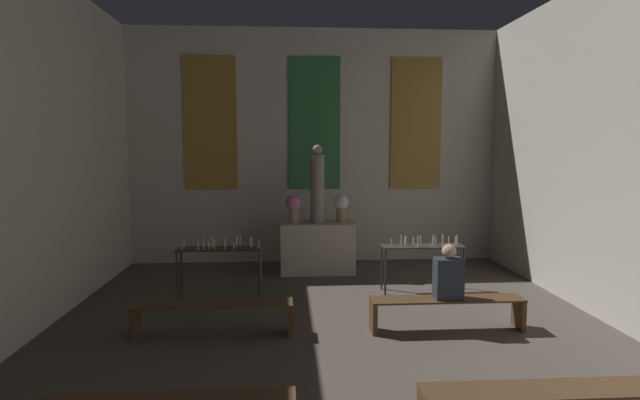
{
  "coord_description": "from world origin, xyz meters",
  "views": [
    {
      "loc": [
        -0.57,
        0.28,
        2.43
      ],
      "look_at": [
        0.0,
        8.95,
        1.49
      ],
      "focal_mm": 28.0,
      "sensor_mm": 36.0,
      "label": 1
    }
  ],
  "objects": [
    {
      "name": "flower_vase_right",
      "position": [
        0.46,
        9.75,
        1.29
      ],
      "size": [
        0.29,
        0.29,
        0.53
      ],
      "color": "#937A5B",
      "rests_on": "altar"
    },
    {
      "name": "candle_rack_right",
      "position": [
        1.68,
        8.34,
        0.68
      ],
      "size": [
        1.37,
        0.38,
        0.98
      ],
      "color": "#332D28",
      "rests_on": "ground_plane"
    },
    {
      "name": "pew_back_left",
      "position": [
        -1.53,
        6.56,
        0.32
      ],
      "size": [
        2.03,
        0.36,
        0.43
      ],
      "color": "#4C331E",
      "rests_on": "ground_plane"
    },
    {
      "name": "statue",
      "position": [
        0.0,
        9.75,
        1.67
      ],
      "size": [
        0.27,
        0.27,
        1.49
      ],
      "color": "gray",
      "rests_on": "altar"
    },
    {
      "name": "person_seated",
      "position": [
        1.54,
        6.56,
        0.75
      ],
      "size": [
        0.36,
        0.24,
        0.72
      ],
      "color": "#282D38",
      "rests_on": "pew_back_right"
    },
    {
      "name": "altar",
      "position": [
        0.0,
        9.75,
        0.49
      ],
      "size": [
        1.41,
        0.7,
        0.97
      ],
      "color": "#BCB29E",
      "rests_on": "ground_plane"
    },
    {
      "name": "pew_back_right",
      "position": [
        1.53,
        6.56,
        0.32
      ],
      "size": [
        2.03,
        0.36,
        0.43
      ],
      "color": "#4C331E",
      "rests_on": "ground_plane"
    },
    {
      "name": "flower_vase_left",
      "position": [
        -0.46,
        9.75,
        1.29
      ],
      "size": [
        0.29,
        0.29,
        0.53
      ],
      "color": "#937A5B",
      "rests_on": "altar"
    },
    {
      "name": "candle_rack_left",
      "position": [
        -1.68,
        8.34,
        0.68
      ],
      "size": [
        1.37,
        0.38,
        0.97
      ],
      "color": "#332D28",
      "rests_on": "ground_plane"
    },
    {
      "name": "wall_back",
      "position": [
        0.0,
        10.76,
        2.44
      ],
      "size": [
        7.86,
        0.16,
        4.83
      ],
      "color": "beige",
      "rests_on": "ground_plane"
    }
  ]
}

